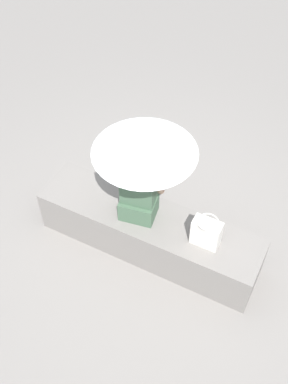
% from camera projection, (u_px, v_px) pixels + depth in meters
% --- Properties ---
extents(ground_plane, '(14.00, 14.00, 0.00)m').
position_uv_depth(ground_plane, '(149.00, 246.00, 4.91)').
color(ground_plane, gray).
extents(stone_bench, '(2.32, 0.57, 0.50)m').
position_uv_depth(stone_bench, '(149.00, 232.00, 4.73)').
color(stone_bench, gray).
rests_on(stone_bench, ground).
extents(person_seated, '(0.50, 0.33, 0.90)m').
position_uv_depth(person_seated, '(138.00, 188.00, 4.28)').
color(person_seated, '#47664C').
rests_on(person_seated, stone_bench).
extents(parasol, '(0.90, 0.90, 1.17)m').
position_uv_depth(parasol, '(145.00, 143.00, 3.73)').
color(parasol, '#B7B7BC').
rests_on(parasol, stone_bench).
extents(handbag_black, '(0.27, 0.20, 0.32)m').
position_uv_depth(handbag_black, '(206.00, 233.00, 4.22)').
color(handbag_black, silver).
rests_on(handbag_black, stone_bench).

